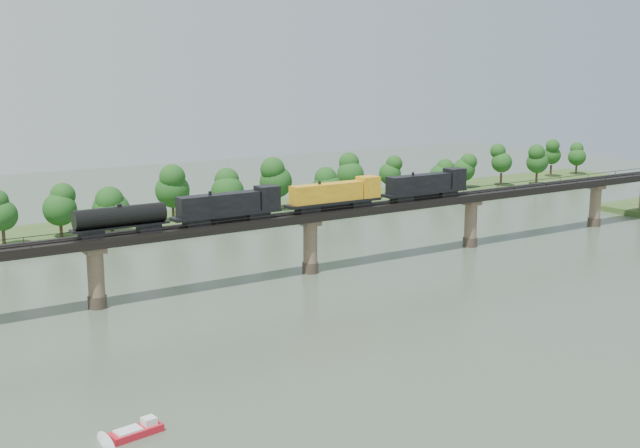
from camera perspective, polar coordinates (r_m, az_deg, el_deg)
ground at (r=125.59m, az=6.66°, el=-6.41°), size 400.00×400.00×0.00m
far_bank at (r=196.37m, az=-9.27°, el=0.25°), size 300.00×24.00×1.60m
bridge at (r=147.65m, az=-0.70°, el=-1.44°), size 236.00×30.00×11.50m
bridge_superstructure at (r=146.37m, az=-0.70°, el=0.98°), size 220.00×4.90×0.75m
far_treeline at (r=187.81m, az=-11.09°, el=2.17°), size 289.06×17.54×13.60m
freight_train at (r=144.95m, az=-1.36°, el=1.82°), size 80.58×3.14×5.55m
motorboat at (r=88.48m, az=-12.91°, el=-14.13°), size 5.83×2.80×1.57m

